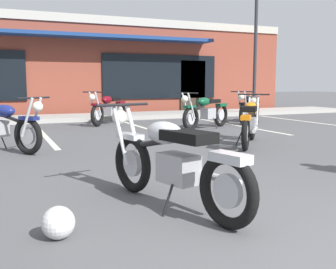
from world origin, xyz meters
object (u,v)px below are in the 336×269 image
(motorcycle_foreground_classic, at_px, (172,160))
(motorcycle_green_cafe_racer, at_px, (250,108))
(helmet_on_pavement, at_px, (58,223))
(parking_lot_lamp_post, at_px, (258,28))
(motorcycle_orange_scrambler, at_px, (250,121))
(motorcycle_black_cruiser, at_px, (109,108))
(motorcycle_blue_standard, at_px, (206,111))
(motorcycle_silver_naked, at_px, (0,125))

(motorcycle_foreground_classic, distance_m, motorcycle_green_cafe_racer, 8.74)
(helmet_on_pavement, relative_size, parking_lot_lamp_post, 0.05)
(motorcycle_orange_scrambler, bearing_deg, motorcycle_black_cruiser, 106.68)
(motorcycle_orange_scrambler, bearing_deg, motorcycle_green_cafe_racer, 55.42)
(motorcycle_black_cruiser, height_order, parking_lot_lamp_post, parking_lot_lamp_post)
(motorcycle_foreground_classic, relative_size, parking_lot_lamp_post, 0.43)
(motorcycle_orange_scrambler, xyz_separation_m, helmet_on_pavement, (-4.12, -3.43, -0.33))
(motorcycle_black_cruiser, distance_m, motorcycle_orange_scrambler, 5.19)
(motorcycle_foreground_classic, xyz_separation_m, motorcycle_blue_standard, (3.54, 5.82, 0.00))
(motorcycle_silver_naked, bearing_deg, motorcycle_orange_scrambler, -13.82)
(motorcycle_black_cruiser, xyz_separation_m, motorcycle_orange_scrambler, (1.49, -4.97, 0.00))
(motorcycle_foreground_classic, xyz_separation_m, helmet_on_pavement, (-1.13, -0.40, -0.33))
(motorcycle_green_cafe_racer, xyz_separation_m, parking_lot_lamp_post, (1.56, 1.89, 2.66))
(motorcycle_blue_standard, xyz_separation_m, motorcycle_orange_scrambler, (-0.55, -2.78, 0.00))
(motorcycle_green_cafe_racer, distance_m, parking_lot_lamp_post, 3.62)
(motorcycle_silver_naked, bearing_deg, helmet_on_pavement, -85.50)
(motorcycle_green_cafe_racer, xyz_separation_m, helmet_on_pavement, (-6.68, -7.15, -0.33))
(motorcycle_green_cafe_racer, relative_size, motorcycle_orange_scrambler, 0.99)
(motorcycle_black_cruiser, xyz_separation_m, helmet_on_pavement, (-2.63, -8.40, -0.33))
(motorcycle_black_cruiser, xyz_separation_m, motorcycle_silver_naked, (-2.98, -3.87, 0.00))
(motorcycle_blue_standard, height_order, helmet_on_pavement, motorcycle_blue_standard)
(motorcycle_blue_standard, bearing_deg, motorcycle_silver_naked, -161.48)
(motorcycle_blue_standard, bearing_deg, helmet_on_pavement, -126.93)
(motorcycle_silver_naked, height_order, motorcycle_blue_standard, same)
(motorcycle_green_cafe_racer, distance_m, motorcycle_orange_scrambler, 4.52)
(motorcycle_black_cruiser, bearing_deg, motorcycle_foreground_classic, -100.58)
(motorcycle_green_cafe_racer, bearing_deg, motorcycle_foreground_classic, -129.43)
(motorcycle_foreground_classic, xyz_separation_m, motorcycle_black_cruiser, (1.50, 8.01, 0.00))
(motorcycle_foreground_classic, bearing_deg, motorcycle_blue_standard, 58.69)
(helmet_on_pavement, bearing_deg, motorcycle_green_cafe_racer, 46.93)
(motorcycle_foreground_classic, bearing_deg, motorcycle_black_cruiser, 79.42)
(motorcycle_silver_naked, xyz_separation_m, motorcycle_blue_standard, (5.03, 1.68, 0.00))
(motorcycle_orange_scrambler, bearing_deg, motorcycle_foreground_classic, -134.57)
(motorcycle_silver_naked, height_order, helmet_on_pavement, motorcycle_silver_naked)
(motorcycle_black_cruiser, height_order, motorcycle_silver_naked, same)
(motorcycle_silver_naked, bearing_deg, motorcycle_black_cruiser, 52.38)
(motorcycle_black_cruiser, xyz_separation_m, motorcycle_green_cafe_racer, (4.05, -1.26, 0.00))
(motorcycle_orange_scrambler, bearing_deg, helmet_on_pavement, -140.22)
(motorcycle_foreground_classic, bearing_deg, motorcycle_silver_naked, 109.81)
(motorcycle_black_cruiser, bearing_deg, motorcycle_green_cafe_racer, -17.21)
(motorcycle_foreground_classic, distance_m, motorcycle_orange_scrambler, 4.26)
(motorcycle_foreground_classic, distance_m, motorcycle_black_cruiser, 8.14)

